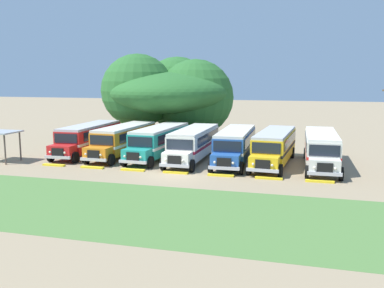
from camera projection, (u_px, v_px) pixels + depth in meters
ground_plane at (175, 174)px, 33.25m from camera, size 220.00×220.00×0.00m
foreground_grass_strip at (126, 208)px, 24.61m from camera, size 80.00×10.35×0.01m
parked_bus_slot_0 at (89, 137)px, 42.20m from camera, size 2.93×10.87×2.82m
parked_bus_slot_1 at (124, 139)px, 41.08m from camera, size 2.96×10.87×2.82m
parked_bus_slot_2 at (159, 140)px, 40.08m from camera, size 3.06×10.89×2.82m
parked_bus_slot_3 at (194, 143)px, 38.68m from camera, size 2.71×10.84×2.82m
parked_bus_slot_4 at (235, 144)px, 37.80m from camera, size 2.92×10.87×2.82m
parked_bus_slot_5 at (274, 146)px, 36.88m from camera, size 3.26×10.93×2.82m
parked_bus_slot_6 at (321, 148)px, 35.87m from camera, size 2.93×10.87×2.82m
curb_wheelstop_0 at (54, 165)px, 36.27m from camera, size 2.00×0.36×0.15m
curb_wheelstop_1 at (92, 167)px, 35.32m from camera, size 2.00×0.36×0.15m
curb_wheelstop_2 at (133, 170)px, 34.38m from camera, size 2.00×0.36×0.15m
curb_wheelstop_3 at (176, 172)px, 33.43m from camera, size 2.00×0.36×0.15m
curb_wheelstop_4 at (221, 175)px, 32.48m from camera, size 2.00×0.36×0.15m
curb_wheelstop_5 at (269, 178)px, 31.54m from camera, size 2.00×0.36×0.15m
curb_wheelstop_6 at (320, 181)px, 30.59m from camera, size 2.00×0.36×0.15m
broad_shade_tree at (171, 94)px, 50.67m from camera, size 14.97×14.93×10.09m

